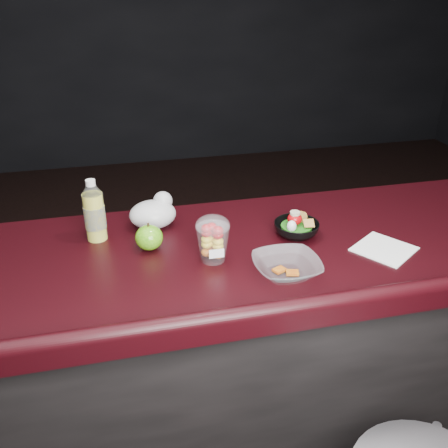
{
  "coord_description": "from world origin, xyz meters",
  "views": [
    {
      "loc": [
        -0.25,
        -1.0,
        1.8
      ],
      "look_at": [
        0.06,
        0.32,
        1.1
      ],
      "focal_mm": 40.0,
      "sensor_mm": 36.0,
      "label": 1
    }
  ],
  "objects": [
    {
      "name": "fruit_cup",
      "position": [
        0.01,
        0.25,
        1.09
      ],
      "size": [
        0.1,
        0.1,
        0.14
      ],
      "color": "white",
      "rests_on": "counter"
    },
    {
      "name": "lemonade_bottle",
      "position": [
        -0.33,
        0.47,
        1.11
      ],
      "size": [
        0.07,
        0.07,
        0.2
      ],
      "color": "gold",
      "rests_on": "counter"
    },
    {
      "name": "plastic_bag",
      "position": [
        -0.13,
        0.51,
        1.07
      ],
      "size": [
        0.16,
        0.13,
        0.11
      ],
      "color": "silver",
      "rests_on": "counter"
    },
    {
      "name": "takeout_bowl",
      "position": [
        0.2,
        0.13,
        1.04
      ],
      "size": [
        0.19,
        0.19,
        0.05
      ],
      "rotation": [
        0.0,
        0.0,
        -0.0
      ],
      "color": "silver",
      "rests_on": "counter"
    },
    {
      "name": "counter",
      "position": [
        0.0,
        0.3,
        0.51
      ],
      "size": [
        4.06,
        0.71,
        1.02
      ],
      "color": "black",
      "rests_on": "ground"
    },
    {
      "name": "green_apple",
      "position": [
        -0.17,
        0.36,
        1.06
      ],
      "size": [
        0.09,
        0.09,
        0.09
      ],
      "color": "#2A830F",
      "rests_on": "counter"
    },
    {
      "name": "paper_napkin",
      "position": [
        0.54,
        0.19,
        1.02
      ],
      "size": [
        0.22,
        0.22,
        0.0
      ],
      "primitive_type": "cube",
      "rotation": [
        0.0,
        0.0,
        0.6
      ],
      "color": "white",
      "rests_on": "counter"
    },
    {
      "name": "snack_bowl",
      "position": [
        0.31,
        0.34,
        1.05
      ],
      "size": [
        0.17,
        0.17,
        0.08
      ],
      "rotation": [
        0.0,
        0.0,
        -0.17
      ],
      "color": "black",
      "rests_on": "counter"
    }
  ]
}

